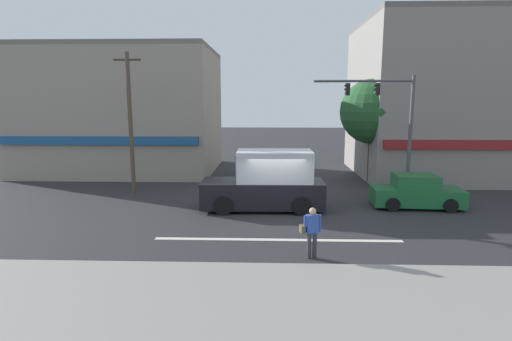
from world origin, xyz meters
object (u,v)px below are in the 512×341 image
at_px(sedan_parked_curbside, 416,193).
at_px(sedan_approaching_near, 261,165).
at_px(utility_pole_far_right, 383,110).
at_px(traffic_light_mast, 391,118).
at_px(utility_pole_near_left, 130,122).
at_px(street_tree, 372,112).
at_px(pedestrian_foreground_with_bag, 311,230).
at_px(box_truck_crossing_center, 267,183).

bearing_deg(sedan_parked_curbside, sedan_approaching_near, 132.74).
height_order(utility_pole_far_right, traffic_light_mast, utility_pole_far_right).
xyz_separation_m(utility_pole_near_left, sedan_parked_curbside, (14.34, -2.45, -3.18)).
height_order(street_tree, pedestrian_foreground_with_bag, street_tree).
height_order(street_tree, utility_pole_near_left, utility_pole_near_left).
distance_m(utility_pole_near_left, box_truck_crossing_center, 8.32).
height_order(utility_pole_near_left, sedan_approaching_near, utility_pole_near_left).
bearing_deg(sedan_parked_curbside, traffic_light_mast, 122.93).
xyz_separation_m(utility_pole_near_left, box_truck_crossing_center, (7.29, -3.03, -2.64)).
distance_m(utility_pole_far_right, traffic_light_mast, 6.75).
xyz_separation_m(street_tree, box_truck_crossing_center, (-6.29, -6.39, -3.10)).
relative_size(traffic_light_mast, sedan_approaching_near, 1.47).
distance_m(traffic_light_mast, box_truck_crossing_center, 7.07).
relative_size(street_tree, sedan_parked_curbside, 1.51).
height_order(street_tree, traffic_light_mast, street_tree).
distance_m(sedan_approaching_near, sedan_parked_curbside, 11.01).
bearing_deg(traffic_light_mast, street_tree, 87.51).
bearing_deg(traffic_light_mast, utility_pole_near_left, 175.79).
bearing_deg(utility_pole_far_right, sedan_parked_curbside, -93.29).
relative_size(box_truck_crossing_center, sedan_parked_curbside, 1.35).
bearing_deg(street_tree, box_truck_crossing_center, -134.57).
height_order(utility_pole_near_left, traffic_light_mast, utility_pole_near_left).
bearing_deg(traffic_light_mast, sedan_approaching_near, 134.57).
bearing_deg(box_truck_crossing_center, street_tree, 45.43).
bearing_deg(pedestrian_foreground_with_bag, utility_pole_near_left, 134.49).
distance_m(utility_pole_near_left, traffic_light_mast, 13.43).
distance_m(utility_pole_far_right, pedestrian_foreground_with_bag, 16.10).
xyz_separation_m(utility_pole_near_left, utility_pole_far_right, (14.80, 5.61, 0.51)).
distance_m(utility_pole_near_left, utility_pole_far_right, 15.84).
distance_m(box_truck_crossing_center, pedestrian_foreground_with_bag, 6.05).
height_order(utility_pole_near_left, pedestrian_foreground_with_bag, utility_pole_near_left).
distance_m(sedan_approaching_near, pedestrian_foreground_with_bag, 14.66).
bearing_deg(street_tree, pedestrian_foreground_with_bag, -111.57).
bearing_deg(street_tree, traffic_light_mast, -92.49).
distance_m(street_tree, pedestrian_foreground_with_bag, 13.61).
xyz_separation_m(traffic_light_mast, sedan_parked_curbside, (0.95, -1.46, -3.46)).
bearing_deg(pedestrian_foreground_with_bag, utility_pole_far_right, 67.31).
distance_m(traffic_light_mast, sedan_approaching_near, 9.92).
height_order(traffic_light_mast, box_truck_crossing_center, traffic_light_mast).
xyz_separation_m(box_truck_crossing_center, pedestrian_foreground_with_bag, (1.45, -5.87, -0.30)).
distance_m(box_truck_crossing_center, sedan_approaching_near, 8.69).
bearing_deg(pedestrian_foreground_with_bag, traffic_light_mast, 59.52).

